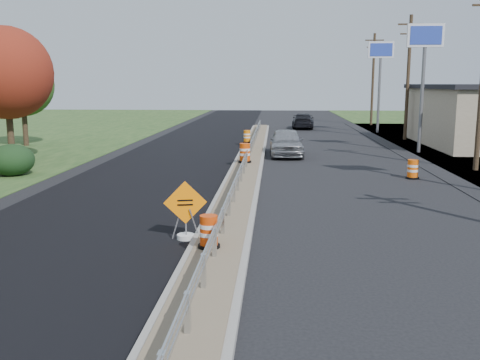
# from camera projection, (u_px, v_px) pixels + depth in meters

# --- Properties ---
(ground) EXTENTS (140.00, 140.00, 0.00)m
(ground) POSITION_uv_depth(u_px,v_px,m) (234.00, 208.00, 18.76)
(ground) COLOR black
(ground) RESTS_ON ground
(milled_overlay) EXTENTS (7.20, 120.00, 0.01)m
(milled_overlay) POSITION_uv_depth(u_px,v_px,m) (167.00, 164.00, 28.86)
(milled_overlay) COLOR black
(milled_overlay) RESTS_ON ground
(median) EXTENTS (1.60, 55.00, 0.23)m
(median) POSITION_uv_depth(u_px,v_px,m) (246.00, 169.00, 26.60)
(median) COLOR gray
(median) RESTS_ON ground
(guardrail) EXTENTS (0.10, 46.15, 0.72)m
(guardrail) POSITION_uv_depth(u_px,v_px,m) (247.00, 154.00, 27.47)
(guardrail) COLOR silver
(guardrail) RESTS_ON median
(pylon_sign_mid) EXTENTS (2.20, 0.30, 7.90)m
(pylon_sign_mid) POSITION_uv_depth(u_px,v_px,m) (425.00, 48.00, 32.64)
(pylon_sign_mid) COLOR slate
(pylon_sign_mid) RESTS_ON ground
(pylon_sign_north) EXTENTS (2.20, 0.30, 7.90)m
(pylon_sign_north) POSITION_uv_depth(u_px,v_px,m) (381.00, 58.00, 46.39)
(pylon_sign_north) COLOR slate
(pylon_sign_north) RESTS_ON ground
(utility_pole_nmid) EXTENTS (1.90, 0.26, 9.40)m
(utility_pole_nmid) POSITION_uv_depth(u_px,v_px,m) (408.00, 75.00, 40.71)
(utility_pole_nmid) COLOR #473523
(utility_pole_nmid) RESTS_ON ground
(utility_pole_north) EXTENTS (1.90, 0.26, 9.40)m
(utility_pole_north) POSITION_uv_depth(u_px,v_px,m) (373.00, 78.00, 55.44)
(utility_pole_north) COLOR #473523
(utility_pole_north) RESTS_ON ground
(hedge_north) EXTENTS (2.09, 2.09, 1.52)m
(hedge_north) POSITION_uv_depth(u_px,v_px,m) (12.00, 160.00, 25.23)
(hedge_north) COLOR black
(hedge_north) RESTS_ON ground
(tree_near_red) EXTENTS (4.95, 4.95, 7.35)m
(tree_near_red) POSITION_uv_depth(u_px,v_px,m) (6.00, 73.00, 28.55)
(tree_near_red) COLOR #473523
(tree_near_red) RESTS_ON ground
(tree_near_back) EXTENTS (4.29, 4.29, 6.37)m
(tree_near_back) POSITION_uv_depth(u_px,v_px,m) (22.00, 85.00, 36.72)
(tree_near_back) COLOR #473523
(tree_near_back) RESTS_ON ground
(caution_sign) EXTENTS (1.18, 0.50, 1.66)m
(caution_sign) POSITION_uv_depth(u_px,v_px,m) (186.00, 225.00, 14.92)
(caution_sign) COLOR white
(caution_sign) RESTS_ON ground
(barrel_median_near) EXTENTS (0.56, 0.56, 0.83)m
(barrel_median_near) POSITION_uv_depth(u_px,v_px,m) (209.00, 232.00, 13.43)
(barrel_median_near) COLOR black
(barrel_median_near) RESTS_ON median
(barrel_median_mid) EXTENTS (0.69, 0.69, 1.01)m
(barrel_median_mid) POSITION_uv_depth(u_px,v_px,m) (245.00, 153.00, 27.97)
(barrel_median_mid) COLOR black
(barrel_median_mid) RESTS_ON median
(barrel_median_far) EXTENTS (0.59, 0.59, 0.86)m
(barrel_median_far) POSITION_uv_depth(u_px,v_px,m) (247.00, 137.00, 37.47)
(barrel_median_far) COLOR black
(barrel_median_far) RESTS_ON median
(barrel_shoulder_near) EXTENTS (0.60, 0.60, 0.89)m
(barrel_shoulder_near) POSITION_uv_depth(u_px,v_px,m) (413.00, 170.00, 24.49)
(barrel_shoulder_near) COLOR black
(barrel_shoulder_near) RESTS_ON ground
(car_silver) EXTENTS (2.11, 4.91, 1.65)m
(car_silver) POSITION_uv_depth(u_px,v_px,m) (286.00, 142.00, 32.27)
(car_silver) COLOR #A4A4A8
(car_silver) RESTS_ON ground
(car_dark_far) EXTENTS (2.36, 5.15, 1.46)m
(car_dark_far) POSITION_uv_depth(u_px,v_px,m) (303.00, 121.00, 52.00)
(car_dark_far) COLOR black
(car_dark_far) RESTS_ON ground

